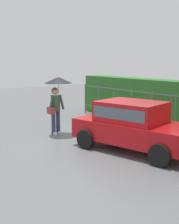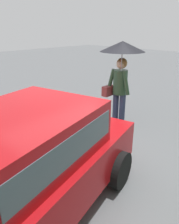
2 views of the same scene
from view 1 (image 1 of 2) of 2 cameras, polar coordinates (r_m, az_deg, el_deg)
name	(u,v)px [view 1 (image 1 of 2)]	position (r m, az deg, el deg)	size (l,w,h in m)	color
ground_plane	(91,141)	(10.20, 0.29, -5.48)	(40.00, 40.00, 0.00)	slate
car	(134,124)	(9.10, 8.43, -2.27)	(3.99, 2.55, 1.48)	#B71116
pedestrian	(57,91)	(10.92, -6.23, 3.98)	(1.01, 1.01, 2.11)	#2D3856
fence_section	(163,110)	(11.64, 13.90, 0.29)	(10.27, 0.05, 1.50)	#59605B
hedge_row	(177,105)	(12.26, 16.44, 1.26)	(11.22, 0.90, 1.90)	#2D6B28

